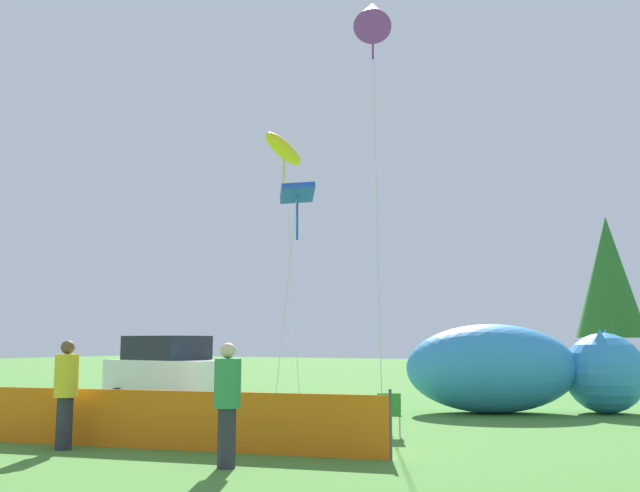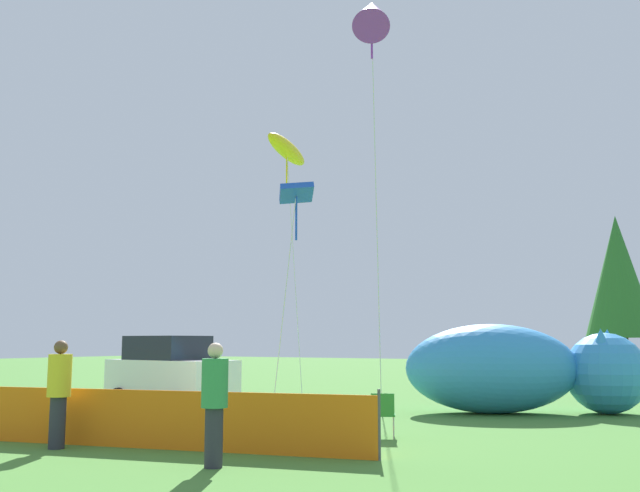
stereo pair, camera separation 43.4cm
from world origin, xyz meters
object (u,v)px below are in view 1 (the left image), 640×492
(spectator_in_blue_shirt, at_px, (227,399))
(kite_purple_delta, at_px, (373,15))
(parked_car, at_px, (169,373))
(inflatable_cat, at_px, (519,372))
(spectator_in_white_shirt, at_px, (66,389))
(kite_yellow_hero, at_px, (284,150))
(folding_chair, at_px, (389,411))
(kite_blue_box, at_px, (297,196))

(spectator_in_blue_shirt, bearing_deg, kite_purple_delta, 98.97)
(spectator_in_blue_shirt, bearing_deg, parked_car, 136.00)
(inflatable_cat, distance_m, kite_purple_delta, 10.58)
(spectator_in_blue_shirt, bearing_deg, spectator_in_white_shirt, 178.49)
(parked_car, bearing_deg, spectator_in_white_shirt, -55.82)
(parked_car, bearing_deg, spectator_in_blue_shirt, -36.99)
(kite_yellow_hero, bearing_deg, kite_purple_delta, -37.21)
(folding_chair, bearing_deg, spectator_in_white_shirt, 109.84)
(kite_purple_delta, xyz_separation_m, kite_yellow_hero, (-5.52, 4.19, -2.14))
(folding_chair, distance_m, spectator_in_white_shirt, 6.10)
(inflatable_cat, bearing_deg, kite_purple_delta, -172.96)
(inflatable_cat, bearing_deg, spectator_in_blue_shirt, -127.58)
(inflatable_cat, bearing_deg, kite_blue_box, -176.33)
(folding_chair, bearing_deg, kite_purple_delta, 4.18)
(folding_chair, height_order, kite_blue_box, kite_blue_box)
(folding_chair, relative_size, inflatable_cat, 0.14)
(inflatable_cat, height_order, kite_blue_box, kite_blue_box)
(parked_car, relative_size, spectator_in_blue_shirt, 2.16)
(spectator_in_white_shirt, bearing_deg, spectator_in_blue_shirt, -1.51)
(folding_chair, distance_m, kite_blue_box, 7.32)
(folding_chair, distance_m, spectator_in_blue_shirt, 4.38)
(folding_chair, bearing_deg, kite_blue_box, 28.66)
(folding_chair, bearing_deg, parked_car, 48.43)
(parked_car, distance_m, spectator_in_blue_shirt, 9.81)
(inflatable_cat, bearing_deg, kite_yellow_hero, 139.60)
(inflatable_cat, height_order, spectator_in_blue_shirt, inflatable_cat)
(inflatable_cat, relative_size, spectator_in_white_shirt, 3.29)
(spectator_in_white_shirt, relative_size, kite_yellow_hero, 0.20)
(spectator_in_white_shirt, distance_m, kite_yellow_hero, 14.94)
(spectator_in_blue_shirt, distance_m, kite_blue_box, 9.36)
(folding_chair, xyz_separation_m, inflatable_cat, (1.08, 6.16, 0.57))
(parked_car, xyz_separation_m, folding_chair, (7.86, -2.54, -0.48))
(folding_chair, xyz_separation_m, spectator_in_white_shirt, (-4.41, -4.18, 0.52))
(kite_blue_box, distance_m, kite_yellow_hero, 6.91)
(inflatable_cat, xyz_separation_m, kite_blue_box, (-5.09, -3.06, 4.72))
(kite_blue_box, bearing_deg, kite_purple_delta, 24.85)
(kite_purple_delta, distance_m, kite_blue_box, 5.54)
(kite_blue_box, relative_size, kite_yellow_hero, 0.66)
(inflatable_cat, distance_m, spectator_in_blue_shirt, 10.61)
(spectator_in_white_shirt, height_order, kite_purple_delta, kite_purple_delta)
(spectator_in_blue_shirt, distance_m, kite_purple_delta, 12.97)
(kite_purple_delta, distance_m, kite_yellow_hero, 7.26)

